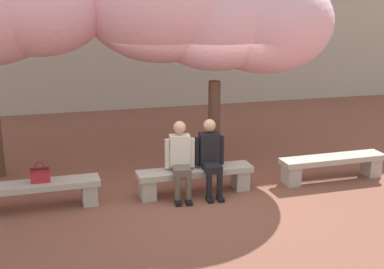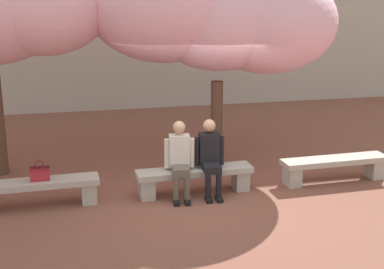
% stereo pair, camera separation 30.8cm
% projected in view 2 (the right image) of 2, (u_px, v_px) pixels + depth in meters
% --- Properties ---
extents(ground_plane, '(100.00, 100.00, 0.00)m').
position_uv_depth(ground_plane, '(195.00, 193.00, 9.22)').
color(ground_plane, brown).
extents(stone_bench_west_end, '(2.02, 0.47, 0.45)m').
position_uv_depth(stone_bench_west_end, '(36.00, 189.00, 8.56)').
color(stone_bench_west_end, '#ADA89E').
rests_on(stone_bench_west_end, ground).
extents(stone_bench_near_west, '(2.02, 0.47, 0.45)m').
position_uv_depth(stone_bench_near_west, '(195.00, 176.00, 9.14)').
color(stone_bench_near_west, '#ADA89E').
rests_on(stone_bench_near_west, ground).
extents(stone_bench_center, '(2.02, 0.47, 0.45)m').
position_uv_depth(stone_bench_center, '(335.00, 165.00, 9.72)').
color(stone_bench_center, '#ADA89E').
rests_on(stone_bench_center, ground).
extents(person_seated_left, '(0.51, 0.71, 1.29)m').
position_uv_depth(person_seated_left, '(180.00, 157.00, 8.93)').
color(person_seated_left, black).
rests_on(person_seated_left, ground).
extents(person_seated_right, '(0.51, 0.70, 1.29)m').
position_uv_depth(person_seated_right, '(210.00, 155.00, 9.04)').
color(person_seated_right, black).
rests_on(person_seated_right, ground).
extents(handbag, '(0.30, 0.15, 0.34)m').
position_uv_depth(handbag, '(40.00, 173.00, 8.51)').
color(handbag, '#A3232D').
rests_on(handbag, stone_bench_west_end).
extents(cherry_tree_main, '(4.72, 3.28, 4.26)m').
position_uv_depth(cherry_tree_main, '(210.00, 14.00, 10.06)').
color(cherry_tree_main, '#513828').
rests_on(cherry_tree_main, ground).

